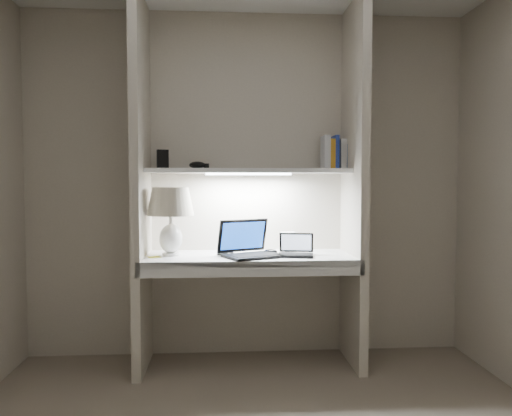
{
  "coord_description": "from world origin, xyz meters",
  "views": [
    {
      "loc": [
        -0.19,
        -2.17,
        1.27
      ],
      "look_at": [
        0.03,
        1.05,
        1.1
      ],
      "focal_mm": 35.0,
      "sensor_mm": 36.0,
      "label": 1
    }
  ],
  "objects": [
    {
      "name": "shelf",
      "position": [
        0.0,
        1.32,
        1.35
      ],
      "size": [
        1.4,
        0.36,
        0.03
      ],
      "primitive_type": "cube",
      "color": "silver",
      "rests_on": "back_wall"
    },
    {
      "name": "laptop_netbook",
      "position": [
        0.31,
        1.17,
        0.81
      ],
      "size": [
        0.27,
        0.24,
        0.15
      ],
      "rotation": [
        0.0,
        0.0,
        -0.18
      ],
      "color": "black",
      "rests_on": "desk"
    },
    {
      "name": "desk_apron",
      "position": [
        0.0,
        0.96,
        0.72
      ],
      "size": [
        1.46,
        0.03,
        0.1
      ],
      "primitive_type": "cube",
      "color": "silver",
      "rests_on": "desk"
    },
    {
      "name": "alcove_panel_right",
      "position": [
        0.73,
        1.23,
        1.25
      ],
      "size": [
        0.06,
        0.55,
        2.5
      ],
      "primitive_type": "cube",
      "color": "beige",
      "rests_on": "floor"
    },
    {
      "name": "desk",
      "position": [
        0.0,
        1.23,
        0.75
      ],
      "size": [
        1.4,
        0.55,
        0.04
      ],
      "primitive_type": "cube",
      "color": "white",
      "rests_on": "alcove_panel_left"
    },
    {
      "name": "cable_coil",
      "position": [
        -0.15,
        1.27,
        0.78
      ],
      "size": [
        0.12,
        0.12,
        0.01
      ],
      "primitive_type": "torus",
      "rotation": [
        0.0,
        0.0,
        -0.19
      ],
      "color": "black",
      "rests_on": "desk"
    },
    {
      "name": "alcove_panel_left",
      "position": [
        -0.73,
        1.23,
        1.25
      ],
      "size": [
        0.06,
        0.55,
        2.5
      ],
      "primitive_type": "cube",
      "color": "beige",
      "rests_on": "floor"
    },
    {
      "name": "shelf_gadget",
      "position": [
        -0.36,
        1.4,
        1.39
      ],
      "size": [
        0.14,
        0.12,
        0.05
      ],
      "primitive_type": "ellipsoid",
      "rotation": [
        0.0,
        0.0,
        -0.33
      ],
      "color": "black",
      "rests_on": "shelf"
    },
    {
      "name": "mouse",
      "position": [
        0.15,
        1.27,
        0.79
      ],
      "size": [
        0.11,
        0.09,
        0.03
      ],
      "primitive_type": "ellipsoid",
      "rotation": [
        0.0,
        0.0,
        -0.32
      ],
      "color": "black",
      "rests_on": "desk"
    },
    {
      "name": "shelf_box",
      "position": [
        -0.6,
        1.38,
        1.43
      ],
      "size": [
        0.09,
        0.07,
        0.13
      ],
      "primitive_type": "cube",
      "rotation": [
        0.0,
        0.0,
        0.24
      ],
      "color": "black",
      "rests_on": "shelf"
    },
    {
      "name": "book_row",
      "position": [
        0.65,
        1.38,
        1.48
      ],
      "size": [
        0.23,
        0.16,
        0.24
      ],
      "color": "silver",
      "rests_on": "shelf"
    },
    {
      "name": "sticky_note",
      "position": [
        -0.64,
        1.17,
        0.77
      ],
      "size": [
        0.11,
        0.11,
        0.0
      ],
      "primitive_type": "cube",
      "rotation": [
        0.0,
        0.0,
        0.43
      ],
      "color": "#F9FF35",
      "rests_on": "desk"
    },
    {
      "name": "back_wall",
      "position": [
        0.0,
        1.5,
        1.25
      ],
      "size": [
        3.2,
        0.01,
        2.5
      ],
      "primitive_type": "cube",
      "color": "beige",
      "rests_on": "floor"
    },
    {
      "name": "table_lamp",
      "position": [
        -0.53,
        1.23,
        1.08
      ],
      "size": [
        0.32,
        0.32,
        0.47
      ],
      "color": "white",
      "rests_on": "desk"
    },
    {
      "name": "speaker",
      "position": [
        0.29,
        1.38,
        0.84
      ],
      "size": [
        0.1,
        0.07,
        0.14
      ],
      "primitive_type": "cube",
      "rotation": [
        0.0,
        0.0,
        0.04
      ],
      "color": "silver",
      "rests_on": "desk"
    },
    {
      "name": "strip_light",
      "position": [
        0.0,
        1.32,
        1.33
      ],
      "size": [
        0.6,
        0.04,
        0.02
      ],
      "primitive_type": "cube",
      "color": "white",
      "rests_on": "shelf"
    },
    {
      "name": "laptop_main",
      "position": [
        -0.0,
        1.17,
        0.83
      ],
      "size": [
        0.46,
        0.44,
        0.25
      ],
      "rotation": [
        0.0,
        0.0,
        0.44
      ],
      "color": "black",
      "rests_on": "desk"
    }
  ]
}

